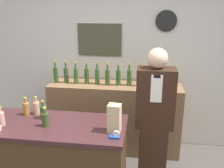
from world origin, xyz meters
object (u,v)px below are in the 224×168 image
Objects in this scene: shopkeeper at (154,121)px; tape_dispenser at (115,136)px; potted_plant at (157,74)px; paper_bag at (114,118)px.

shopkeeper is 0.79m from tape_dispenser.
potted_plant is 1.32m from paper_bag.
shopkeeper is 0.79m from potted_plant.
tape_dispenser is at bearing -106.10° from potted_plant.
tape_dispenser is (-0.40, -1.37, -0.21)m from potted_plant.
tape_dispenser is at bearing -78.56° from paper_bag.
potted_plant is at bearing 87.51° from shopkeeper.
paper_bag is (-0.39, -0.56, 0.27)m from shopkeeper.
shopkeeper is at bearing -92.49° from potted_plant.
shopkeeper is 18.67× the size of tape_dispenser.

